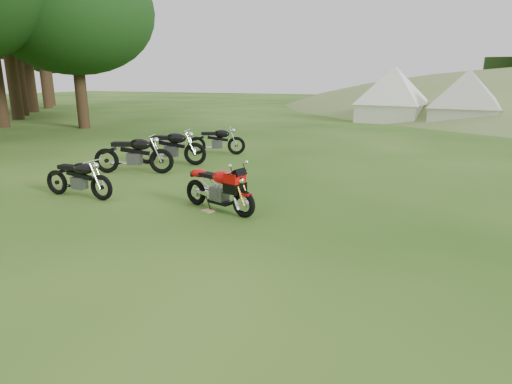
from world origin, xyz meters
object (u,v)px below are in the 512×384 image
at_px(tent_left, 393,96).
at_px(tent_mid, 466,99).
at_px(sport_motorcycle, 218,185).
at_px(vintage_moto_c, 170,146).
at_px(vintage_moto_b, 78,177).
at_px(vintage_moto_d, 216,140).
at_px(plywood_board, 208,211).
at_px(vintage_moto_a, 133,153).

height_order(tent_left, tent_mid, tent_left).
xyz_separation_m(sport_motorcycle, vintage_moto_c, (-3.45, 3.49, 0.04)).
bearing_deg(tent_left, vintage_moto_c, -97.51).
bearing_deg(tent_mid, vintage_moto_b, -106.06).
relative_size(tent_left, tent_mid, 1.04).
xyz_separation_m(sport_motorcycle, tent_left, (1.18, 19.30, 0.95)).
bearing_deg(vintage_moto_b, vintage_moto_d, 86.85).
bearing_deg(sport_motorcycle, plywood_board, -126.87).
bearing_deg(vintage_moto_d, vintage_moto_c, -123.91).
relative_size(plywood_board, tent_left, 0.07).
bearing_deg(vintage_moto_a, plywood_board, -52.79).
bearing_deg(vintage_moto_a, vintage_moto_d, 58.67).
distance_m(sport_motorcycle, vintage_moto_d, 6.31).
bearing_deg(vintage_moto_b, plywood_board, 2.85).
distance_m(sport_motorcycle, vintage_moto_a, 4.23).
distance_m(plywood_board, vintage_moto_a, 4.18).
distance_m(vintage_moto_c, tent_left, 16.51).
relative_size(sport_motorcycle, tent_left, 0.51).
bearing_deg(sport_motorcycle, vintage_moto_c, 151.54).
relative_size(vintage_moto_a, tent_mid, 0.64).
distance_m(vintage_moto_b, vintage_moto_c, 3.84).
bearing_deg(tent_mid, plywood_board, -98.00).
distance_m(vintage_moto_a, vintage_moto_b, 2.48).
distance_m(plywood_board, vintage_moto_c, 4.91).
bearing_deg(vintage_moto_a, sport_motorcycle, -50.07).
relative_size(vintage_moto_a, vintage_moto_d, 1.12).
height_order(vintage_moto_a, vintage_moto_b, vintage_moto_a).
xyz_separation_m(vintage_moto_a, tent_left, (4.85, 17.22, 0.92)).
relative_size(plywood_board, vintage_moto_c, 0.11).
bearing_deg(vintage_moto_b, vintage_moto_a, 99.59).
bearing_deg(tent_mid, sport_motorcycle, -97.60).
relative_size(vintage_moto_b, vintage_moto_c, 0.82).
bearing_deg(tent_mid, vintage_moto_c, -111.92).
xyz_separation_m(plywood_board, tent_mid, (5.16, 18.56, 1.40)).
bearing_deg(vintage_moto_d, vintage_moto_b, -113.77).
distance_m(vintage_moto_c, tent_mid, 17.19).
xyz_separation_m(vintage_moto_a, vintage_moto_c, (0.22, 1.40, 0.00)).
height_order(plywood_board, vintage_moto_c, vintage_moto_c).
distance_m(sport_motorcycle, tent_mid, 19.12).
relative_size(vintage_moto_a, vintage_moto_c, 0.99).
height_order(vintage_moto_b, tent_left, tent_left).
xyz_separation_m(plywood_board, vintage_moto_c, (-3.28, 3.62, 0.54)).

